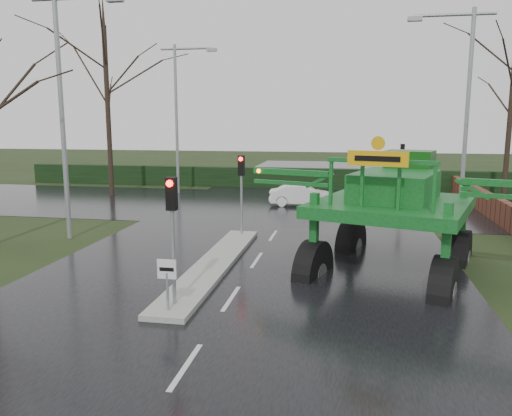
% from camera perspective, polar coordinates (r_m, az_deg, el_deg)
% --- Properties ---
extents(ground, '(140.00, 140.00, 0.00)m').
position_cam_1_polar(ground, '(14.24, -2.86, -10.37)').
color(ground, black).
rests_on(ground, ground).
extents(road_main, '(14.00, 80.00, 0.02)m').
position_cam_1_polar(road_main, '(23.72, 2.69, -2.12)').
color(road_main, black).
rests_on(road_main, ground).
extents(road_cross, '(80.00, 12.00, 0.02)m').
position_cam_1_polar(road_cross, '(29.58, 4.27, 0.25)').
color(road_cross, black).
rests_on(road_cross, ground).
extents(median_island, '(1.20, 10.00, 0.16)m').
position_cam_1_polar(median_island, '(17.29, -4.79, -6.43)').
color(median_island, gray).
rests_on(median_island, ground).
extents(hedge_row, '(44.00, 0.90, 1.50)m').
position_cam_1_polar(hedge_row, '(37.36, 5.62, 3.38)').
color(hedge_row, black).
rests_on(hedge_row, ground).
extents(brick_wall, '(0.40, 20.00, 1.20)m').
position_cam_1_polar(brick_wall, '(30.24, 24.48, 0.74)').
color(brick_wall, '#592D1E').
rests_on(brick_wall, ground).
extents(keep_left_sign, '(0.50, 0.07, 1.35)m').
position_cam_1_polar(keep_left_sign, '(12.91, -10.13, -7.72)').
color(keep_left_sign, gray).
rests_on(keep_left_sign, ground).
extents(traffic_signal_near, '(0.26, 0.33, 3.52)m').
position_cam_1_polar(traffic_signal_near, '(12.99, -9.58, -0.62)').
color(traffic_signal_near, gray).
rests_on(traffic_signal_near, ground).
extents(traffic_signal_mid, '(0.26, 0.33, 3.52)m').
position_cam_1_polar(traffic_signal_mid, '(21.09, -1.69, 3.50)').
color(traffic_signal_mid, gray).
rests_on(traffic_signal_mid, ground).
extents(traffic_signal_far, '(0.26, 0.33, 3.52)m').
position_cam_1_polar(traffic_signal_far, '(33.26, 16.35, 5.43)').
color(traffic_signal_far, gray).
rests_on(traffic_signal_far, ground).
extents(street_light_left_near, '(3.85, 0.30, 10.00)m').
position_cam_1_polar(street_light_left_near, '(22.13, -20.75, 11.99)').
color(street_light_left_near, gray).
rests_on(street_light_left_near, ground).
extents(street_light_right, '(3.85, 0.30, 10.00)m').
position_cam_1_polar(street_light_right, '(25.54, 22.40, 11.52)').
color(street_light_right, gray).
rests_on(street_light_right, ground).
extents(street_light_left_far, '(3.85, 0.30, 10.00)m').
position_cam_1_polar(street_light_left_far, '(34.90, -8.63, 11.49)').
color(street_light_left_far, gray).
rests_on(street_light_left_far, ground).
extents(tree_left_far, '(7.70, 7.70, 13.26)m').
position_cam_1_polar(tree_left_far, '(34.78, -16.69, 13.11)').
color(tree_left_far, black).
rests_on(tree_left_far, ground).
extents(tree_right_far, '(7.00, 7.00, 12.05)m').
position_cam_1_polar(tree_right_far, '(35.45, 27.21, 11.33)').
color(tree_right_far, black).
rests_on(tree_right_far, ground).
extents(crop_sprayer, '(9.64, 7.38, 5.62)m').
position_cam_1_polar(crop_sprayer, '(16.20, 7.08, 1.75)').
color(crop_sprayer, black).
rests_on(crop_sprayer, ground).
extents(white_sedan, '(3.93, 1.68, 1.26)m').
position_cam_1_polar(white_sedan, '(29.65, 5.23, 0.25)').
color(white_sedan, white).
rests_on(white_sedan, ground).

